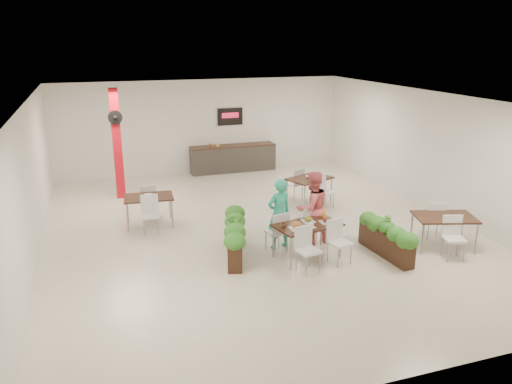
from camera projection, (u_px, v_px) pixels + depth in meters
ground at (258, 230)px, 12.33m from camera, size 12.00×12.00×0.00m
room_shell at (258, 150)px, 11.74m from camera, size 10.10×12.10×3.22m
red_column at (117, 143)px, 14.37m from camera, size 0.40×0.41×3.20m
service_counter at (233, 158)px, 17.61m from camera, size 3.00×0.64×2.20m
main_table at (307, 229)px, 10.62m from camera, size 1.53×1.83×0.92m
diner_man at (279, 214)px, 11.04m from camera, size 0.65×0.49×1.61m
diner_woman at (312, 208)px, 11.27m from camera, size 0.94×0.80×1.71m
planter_left at (235, 234)px, 10.70m from camera, size 0.81×1.81×0.97m
planter_right at (386, 235)px, 10.74m from camera, size 0.49×1.75×0.91m
side_table_a at (149, 201)px, 12.49m from camera, size 1.26×1.65×0.92m
side_table_b at (310, 182)px, 14.14m from camera, size 1.44×1.66×0.92m
side_table_c at (444, 221)px, 11.10m from camera, size 1.50×1.67×0.92m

